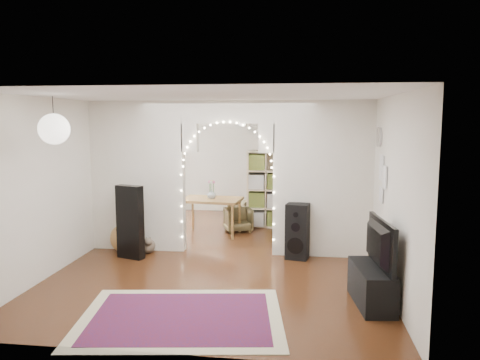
# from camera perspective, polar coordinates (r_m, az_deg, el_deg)

# --- Properties ---
(floor) EXTENTS (7.50, 7.50, 0.00)m
(floor) POSITION_cam_1_polar(r_m,az_deg,el_deg) (8.54, -1.43, -8.72)
(floor) COLOR black
(floor) RESTS_ON ground
(ceiling) EXTENTS (5.00, 7.50, 0.02)m
(ceiling) POSITION_cam_1_polar(r_m,az_deg,el_deg) (8.21, -1.49, 9.68)
(ceiling) COLOR white
(ceiling) RESTS_ON wall_back
(wall_back) EXTENTS (5.00, 0.02, 2.70)m
(wall_back) POSITION_cam_1_polar(r_m,az_deg,el_deg) (11.97, 1.30, 2.51)
(wall_back) COLOR silver
(wall_back) RESTS_ON floor
(wall_front) EXTENTS (5.00, 0.02, 2.70)m
(wall_front) POSITION_cam_1_polar(r_m,az_deg,el_deg) (4.65, -8.61, -5.41)
(wall_front) COLOR silver
(wall_front) RESTS_ON floor
(wall_left) EXTENTS (0.02, 7.50, 2.70)m
(wall_left) POSITION_cam_1_polar(r_m,az_deg,el_deg) (9.00, -17.40, 0.54)
(wall_left) COLOR silver
(wall_left) RESTS_ON floor
(wall_right) EXTENTS (0.02, 7.50, 2.70)m
(wall_right) POSITION_cam_1_polar(r_m,az_deg,el_deg) (8.27, 15.92, 0.01)
(wall_right) COLOR silver
(wall_right) RESTS_ON floor
(divider_wall) EXTENTS (5.00, 0.20, 2.70)m
(divider_wall) POSITION_cam_1_polar(r_m,az_deg,el_deg) (8.26, -1.46, 0.81)
(divider_wall) COLOR silver
(divider_wall) RESTS_ON floor
(fairy_lights) EXTENTS (1.64, 0.04, 1.60)m
(fairy_lights) POSITION_cam_1_polar(r_m,az_deg,el_deg) (8.12, -1.61, 1.58)
(fairy_lights) COLOR #FFEABF
(fairy_lights) RESTS_ON divider_wall
(window) EXTENTS (0.04, 1.20, 1.40)m
(window) POSITION_cam_1_polar(r_m,az_deg,el_deg) (10.63, -13.23, 2.50)
(window) COLOR white
(window) RESTS_ON wall_left
(wall_clock) EXTENTS (0.03, 0.31, 0.31)m
(wall_clock) POSITION_cam_1_polar(r_m,az_deg,el_deg) (7.61, 16.64, 5.04)
(wall_clock) COLOR white
(wall_clock) RESTS_ON wall_right
(picture_frames) EXTENTS (0.02, 0.50, 0.70)m
(picture_frames) POSITION_cam_1_polar(r_m,az_deg,el_deg) (7.27, 16.96, 0.17)
(picture_frames) COLOR white
(picture_frames) RESTS_ON wall_right
(paper_lantern) EXTENTS (0.40, 0.40, 0.40)m
(paper_lantern) POSITION_cam_1_polar(r_m,az_deg,el_deg) (6.53, -21.72, 5.79)
(paper_lantern) COLOR white
(paper_lantern) RESTS_ON ceiling
(ceiling_fan) EXTENTS (1.10, 1.10, 0.30)m
(ceiling_fan) POSITION_cam_1_polar(r_m,az_deg,el_deg) (10.19, 0.26, 7.56)
(ceiling_fan) COLOR #B09B3A
(ceiling_fan) RESTS_ON ceiling
(area_rug) EXTENTS (2.64, 2.12, 0.02)m
(area_rug) POSITION_cam_1_polar(r_m,az_deg,el_deg) (5.91, -7.19, -16.27)
(area_rug) COLOR maroon
(area_rug) RESTS_ON floor
(guitar_case) EXTENTS (0.51, 0.31, 1.26)m
(guitar_case) POSITION_cam_1_polar(r_m,az_deg,el_deg) (8.23, -13.25, -5.02)
(guitar_case) COLOR black
(guitar_case) RESTS_ON floor
(acoustic_guitar) EXTENTS (0.42, 0.22, 0.99)m
(acoustic_guitar) POSITION_cam_1_polar(r_m,az_deg,el_deg) (8.70, -14.40, -5.72)
(acoustic_guitar) COLOR tan
(acoustic_guitar) RESTS_ON floor
(tabby_cat) EXTENTS (0.30, 0.51, 0.33)m
(tabby_cat) POSITION_cam_1_polar(r_m,az_deg,el_deg) (8.58, -11.06, -7.85)
(tabby_cat) COLOR brown
(tabby_cat) RESTS_ON floor
(floor_speaker) EXTENTS (0.43, 0.39, 0.95)m
(floor_speaker) POSITION_cam_1_polar(r_m,az_deg,el_deg) (8.08, 7.01, -6.23)
(floor_speaker) COLOR black
(floor_speaker) RESTS_ON floor
(media_console) EXTENTS (0.51, 1.04, 0.50)m
(media_console) POSITION_cam_1_polar(r_m,az_deg,el_deg) (6.39, 15.74, -12.31)
(media_console) COLOR black
(media_console) RESTS_ON floor
(tv) EXTENTS (0.27, 1.08, 0.62)m
(tv) POSITION_cam_1_polar(r_m,az_deg,el_deg) (6.22, 15.92, -7.45)
(tv) COLOR black
(tv) RESTS_ON media_console
(bookcase) EXTENTS (1.70, 0.72, 1.69)m
(bookcase) POSITION_cam_1_polar(r_m,az_deg,el_deg) (10.28, 5.50, -1.18)
(bookcase) COLOR beige
(bookcase) RESTS_ON floor
(dining_table) EXTENTS (1.27, 0.91, 0.76)m
(dining_table) POSITION_cam_1_polar(r_m,az_deg,el_deg) (9.66, -3.48, -2.69)
(dining_table) COLOR brown
(dining_table) RESTS_ON floor
(flower_vase) EXTENTS (0.20, 0.20, 0.19)m
(flower_vase) POSITION_cam_1_polar(r_m,az_deg,el_deg) (9.63, -3.49, -1.70)
(flower_vase) COLOR silver
(flower_vase) RESTS_ON dining_table
(dining_chair_left) EXTENTS (0.71, 0.72, 0.51)m
(dining_chair_left) POSITION_cam_1_polar(r_m,az_deg,el_deg) (9.98, -0.22, -4.85)
(dining_chair_left) COLOR #4B4125
(dining_chair_left) RESTS_ON floor
(dining_chair_right) EXTENTS (0.54, 0.55, 0.42)m
(dining_chair_right) POSITION_cam_1_polar(r_m,az_deg,el_deg) (11.33, -0.10, -3.59)
(dining_chair_right) COLOR #4B4125
(dining_chair_right) RESTS_ON floor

